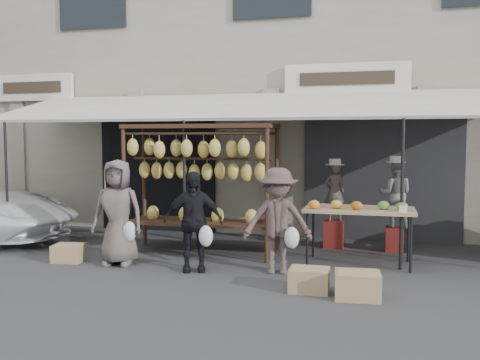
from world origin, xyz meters
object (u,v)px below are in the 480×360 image
object	(u,v)px
banana_rack	(200,163)
customer_mid	(193,221)
produce_table	(359,210)
crate_far	(69,253)
vendor_left	(334,192)
customer_right	(278,221)
crate_near_a	(309,280)
vendor_right	(396,194)
customer_left	(118,212)
crate_near_b	(357,285)

from	to	relation	value
banana_rack	customer_mid	xyz separation A→B (m)	(0.28, -1.13, -0.82)
produce_table	crate_far	bearing A→B (deg)	-167.52
vendor_left	customer_right	xyz separation A→B (m)	(-0.64, -2.12, -0.24)
customer_mid	crate_near_a	world-z (taller)	customer_mid
vendor_right	customer_right	world-z (taller)	vendor_right
vendor_right	customer_mid	bearing A→B (deg)	39.09
customer_left	crate_near_a	size ratio (longest dim) A/B	3.26
customer_left	customer_mid	size ratio (longest dim) A/B	1.10
crate_near_b	banana_rack	bearing A→B (deg)	144.94
banana_rack	customer_mid	bearing A→B (deg)	-75.93
crate_near_b	crate_far	size ratio (longest dim) A/B	1.18
customer_mid	customer_right	distance (m)	1.27
customer_mid	customer_left	bearing A→B (deg)	158.33
customer_left	crate_far	size ratio (longest dim) A/B	3.54
customer_mid	customer_right	bearing A→B (deg)	-9.60
banana_rack	produce_table	bearing A→B (deg)	-1.91
vendor_left	crate_near_a	xyz separation A→B (m)	(-0.06, -2.96, -0.87)
banana_rack	crate_near_b	xyz separation A→B (m)	(2.75, -1.93, -1.41)
produce_table	vendor_left	size ratio (longest dim) A/B	1.60
banana_rack	crate_near_b	size ratio (longest dim) A/B	4.66
vendor_right	customer_mid	size ratio (longest dim) A/B	0.78
crate_near_a	vendor_right	bearing A→B (deg)	68.67
customer_mid	crate_far	xyz separation A→B (m)	(-2.16, 0.04, -0.61)
customer_left	crate_far	world-z (taller)	customer_left
vendor_left	customer_mid	world-z (taller)	vendor_left
vendor_right	customer_left	size ratio (longest dim) A/B	0.71
customer_left	customer_right	xyz separation A→B (m)	(2.54, 0.12, -0.05)
customer_left	customer_right	world-z (taller)	customer_left
banana_rack	crate_near_b	world-z (taller)	banana_rack
banana_rack	customer_right	world-z (taller)	banana_rack
banana_rack	crate_far	xyz separation A→B (m)	(-1.87, -1.10, -1.43)
vendor_right	crate_far	distance (m)	5.64
produce_table	customer_left	xyz separation A→B (m)	(-3.68, -0.97, -0.03)
crate_near_b	crate_far	bearing A→B (deg)	169.79
vendor_right	crate_far	xyz separation A→B (m)	(-5.12, -2.20, -0.88)
customer_right	crate_near_b	size ratio (longest dim) A/B	2.81
customer_right	crate_near_a	bearing A→B (deg)	-65.79
customer_left	customer_right	size ratio (longest dim) A/B	1.06
produce_table	customer_right	size ratio (longest dim) A/B	1.08
customer_right	vendor_left	bearing A→B (deg)	62.63
banana_rack	customer_left	world-z (taller)	banana_rack
banana_rack	produce_table	distance (m)	2.77
customer_left	crate_near_b	xyz separation A→B (m)	(3.75, -0.87, -0.67)
vendor_left	customer_mid	size ratio (longest dim) A/B	0.70
banana_rack	crate_near_b	bearing A→B (deg)	-35.06
customer_mid	crate_far	bearing A→B (deg)	160.74
crate_near_a	vendor_left	bearing A→B (deg)	88.91
banana_rack	customer_left	bearing A→B (deg)	-133.35
vendor_right	banana_rack	bearing A→B (deg)	20.82
crate_near_b	customer_right	bearing A→B (deg)	140.70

